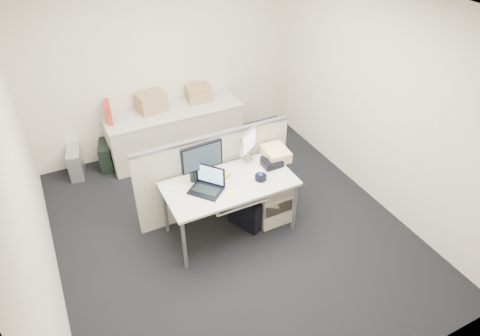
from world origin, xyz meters
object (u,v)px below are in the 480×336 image
desk (230,187)px  laptop (205,182)px  desk_phone (272,163)px  monitor_main (202,163)px

desk → laptop: (-0.30, -0.02, 0.20)m
desk_phone → laptop: bearing=-173.0°
laptop → desk: bearing=53.2°
laptop → desk_phone: bearing=55.8°
desk → laptop: size_ratio=4.28×
desk → monitor_main: size_ratio=3.05×
monitor_main → laptop: monitor_main is taller
desk → desk_phone: bearing=7.6°
desk → monitor_main: 0.44m
desk → desk_phone: desk_phone is taller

